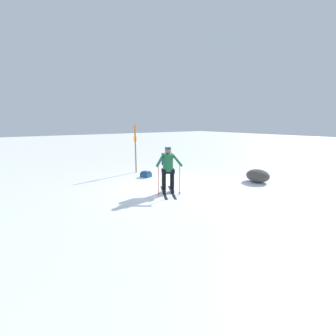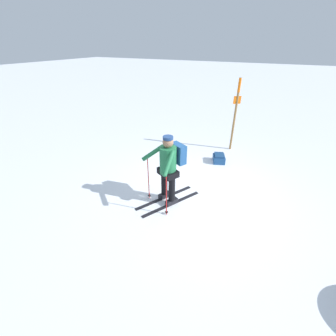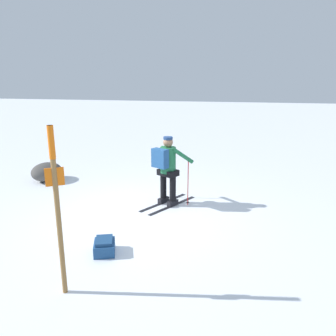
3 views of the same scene
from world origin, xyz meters
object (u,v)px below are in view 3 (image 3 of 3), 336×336
skier (167,166)px  trail_marker (57,199)px  rock_boulder (47,172)px  dropped_backpack (104,246)px

skier → trail_marker: (3.63, -0.60, 0.43)m
trail_marker → rock_boulder: bearing=-144.3°
skier → trail_marker: bearing=-9.3°
dropped_backpack → rock_boulder: bearing=-135.7°
skier → dropped_backpack: skier is taller
skier → rock_boulder: bearing=-104.9°
skier → rock_boulder: 4.16m
rock_boulder → skier: bearing=75.1°
skier → dropped_backpack: size_ratio=3.08×
dropped_backpack → rock_boulder: size_ratio=0.54×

